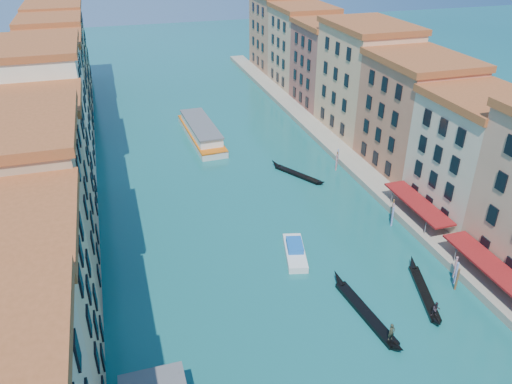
% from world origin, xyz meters
% --- Properties ---
extents(left_bank_palazzos, '(12.80, 128.40, 21.00)m').
position_xyz_m(left_bank_palazzos, '(-26.00, 64.68, 9.71)').
color(left_bank_palazzos, '#BEAE88').
rests_on(left_bank_palazzos, ground).
extents(right_bank_palazzos, '(12.80, 128.40, 21.00)m').
position_xyz_m(right_bank_palazzos, '(30.00, 65.00, 9.75)').
color(right_bank_palazzos, '#AB473F').
rests_on(right_bank_palazzos, ground).
extents(quay, '(4.00, 140.00, 1.00)m').
position_xyz_m(quay, '(22.00, 65.00, 0.50)').
color(quay, gray).
rests_on(quay, ground).
extents(restaurant_awnings, '(3.20, 44.55, 3.12)m').
position_xyz_m(restaurant_awnings, '(22.19, 23.00, 2.99)').
color(restaurant_awnings, maroon).
rests_on(restaurant_awnings, ground).
extents(mooring_poles_right, '(1.44, 54.24, 3.20)m').
position_xyz_m(mooring_poles_right, '(19.10, 28.80, 1.30)').
color(mooring_poles_right, brown).
rests_on(mooring_poles_right, ground).
extents(vaporetto_far, '(5.61, 21.11, 3.11)m').
position_xyz_m(vaporetto_far, '(-0.31, 77.30, 1.40)').
color(vaporetto_far, silver).
rests_on(vaporetto_far, ground).
extents(gondola_fore, '(2.36, 13.63, 2.72)m').
position_xyz_m(gondola_fore, '(6.78, 24.22, 0.46)').
color(gondola_fore, black).
rests_on(gondola_fore, ground).
extents(gondola_right, '(4.54, 11.80, 2.42)m').
position_xyz_m(gondola_right, '(14.56, 25.05, 0.46)').
color(gondola_right, black).
rests_on(gondola_right, ground).
extents(gondola_far, '(6.58, 10.56, 1.66)m').
position_xyz_m(gondola_far, '(11.54, 57.23, 0.34)').
color(gondola_far, black).
rests_on(gondola_far, ground).
extents(motorboat_mid, '(4.03, 7.77, 1.54)m').
position_xyz_m(motorboat_mid, '(3.42, 36.52, 0.60)').
color(motorboat_mid, silver).
rests_on(motorboat_mid, ground).
extents(motorboat_far, '(2.98, 7.82, 1.59)m').
position_xyz_m(motorboat_far, '(0.74, 82.95, 0.62)').
color(motorboat_far, white).
rests_on(motorboat_far, ground).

